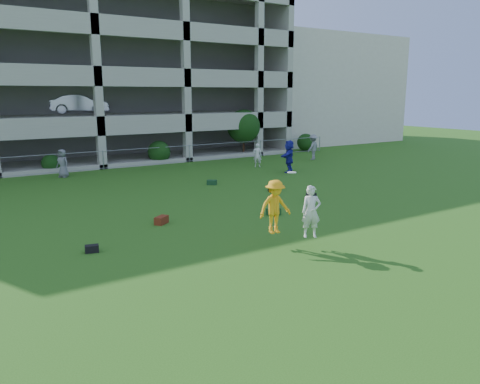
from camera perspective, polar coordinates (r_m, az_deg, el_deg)
ground at (r=13.90m, az=6.98°, el=-7.79°), size 100.00×100.00×0.00m
stucco_building at (r=49.33m, az=7.11°, el=12.21°), size 16.00×14.00×10.00m
bystander_c at (r=28.32m, az=-20.82°, el=3.29°), size 0.87×0.93×1.60m
bystander_d at (r=28.35m, az=6.00°, el=4.35°), size 1.78×1.54×1.94m
bystander_e at (r=30.24m, az=2.14°, el=4.50°), size 0.66×0.65×1.53m
bystander_f at (r=34.09m, az=8.87°, el=5.44°), size 1.33×1.04×1.81m
bag_red_a at (r=17.33m, az=-9.56°, el=-3.40°), size 0.62×0.56×0.28m
bag_black_b at (r=14.79m, az=-17.61°, el=-6.60°), size 0.45×0.34×0.22m
bag_green_c at (r=18.38m, az=4.10°, el=-2.40°), size 0.51×0.36×0.26m
crate_d at (r=21.22m, az=8.66°, el=-0.51°), size 0.43×0.43×0.30m
bag_black_e at (r=22.86m, az=4.24°, el=0.49°), size 0.62×0.34×0.30m
bag_green_g at (r=24.42m, az=-3.46°, el=1.18°), size 0.58×0.54×0.25m
frisbee_contest at (r=14.32m, az=5.37°, el=-1.94°), size 1.76×1.35×1.99m
parking_garage at (r=38.69m, az=-20.61°, el=13.17°), size 30.00×14.00×12.00m
fence at (r=30.50m, az=-16.33°, el=3.79°), size 36.06×0.06×1.20m
shrub_row at (r=32.61m, az=-9.00°, el=6.21°), size 34.38×2.52×3.50m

